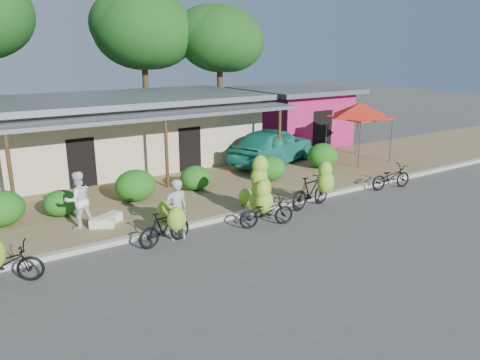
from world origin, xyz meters
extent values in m
plane|color=#4A4744|center=(0.00, 0.00, 0.00)|extent=(100.00, 100.00, 0.00)
cube|color=olive|center=(0.00, 5.00, 0.06)|extent=(60.00, 6.00, 0.12)
cube|color=#A8A399|center=(0.00, 2.00, 0.07)|extent=(60.00, 0.25, 0.15)
cube|color=beige|center=(0.00, 11.00, 1.55)|extent=(12.00, 6.00, 3.10)
cube|color=slate|center=(0.00, 11.00, 3.23)|extent=(13.00, 7.00, 0.25)
cube|color=black|center=(0.00, 8.05, 1.10)|extent=(1.40, 0.12, 2.20)
cube|color=slate|center=(0.00, 7.00, 2.90)|extent=(13.00, 2.00, 0.15)
cylinder|color=#47351C|center=(-5.60, 6.10, 1.43)|extent=(0.14, 0.14, 2.85)
cylinder|color=#47351C|center=(0.00, 6.10, 1.43)|extent=(0.14, 0.14, 2.85)
cylinder|color=#47351C|center=(5.60, 6.10, 1.43)|extent=(0.14, 0.14, 2.85)
cube|color=#C01D71|center=(10.50, 11.00, 1.50)|extent=(5.00, 5.00, 3.00)
cube|color=slate|center=(10.50, 11.00, 3.12)|extent=(6.00, 6.00, 0.25)
cube|color=black|center=(10.50, 8.55, 1.10)|extent=(1.40, 0.12, 2.20)
cylinder|color=#47351C|center=(3.50, 16.50, 3.47)|extent=(0.36, 0.36, 6.93)
ellipsoid|color=#104014|center=(3.50, 16.50, 6.55)|extent=(5.79, 5.79, 4.63)
ellipsoid|color=#104014|center=(3.00, 16.80, 6.85)|extent=(4.92, 4.92, 3.94)
cylinder|color=#47351C|center=(7.50, 14.50, 3.19)|extent=(0.36, 0.36, 6.39)
ellipsoid|color=#104014|center=(7.50, 14.50, 6.03)|extent=(4.89, 4.89, 3.91)
ellipsoid|color=#104014|center=(7.00, 14.80, 6.33)|extent=(4.15, 4.15, 3.32)
ellipsoid|color=#1C5112|center=(-6.13, 5.10, 0.69)|extent=(1.46, 1.31, 1.13)
ellipsoid|color=#1C5112|center=(-4.35, 5.03, 0.56)|extent=(1.12, 1.01, 0.88)
ellipsoid|color=#1C5112|center=(-1.69, 5.17, 0.70)|extent=(1.48, 1.33, 1.15)
ellipsoid|color=#1C5112|center=(0.78, 5.20, 0.60)|extent=(1.23, 1.11, 0.96)
ellipsoid|color=#1C5112|center=(4.00, 4.67, 0.65)|extent=(1.36, 1.22, 1.06)
ellipsoid|color=#1C5112|center=(7.39, 5.10, 0.69)|extent=(1.47, 1.32, 1.15)
cylinder|color=#59595E|center=(8.79, 4.20, 1.17)|extent=(0.05, 0.05, 2.10)
cylinder|color=#59595E|center=(10.99, 4.20, 1.17)|extent=(0.05, 0.05, 2.10)
cylinder|color=#59595E|center=(8.79, 6.40, 1.17)|extent=(0.05, 0.05, 2.10)
cylinder|color=#59595E|center=(10.99, 6.40, 1.17)|extent=(0.05, 0.05, 2.10)
cube|color=red|center=(9.89, 5.30, 2.25)|extent=(2.40, 2.40, 0.06)
cone|color=red|center=(9.89, 5.30, 2.63)|extent=(3.50, 3.50, 0.70)
imported|color=black|center=(-6.60, 1.21, 0.50)|extent=(2.02, 1.31, 1.00)
imported|color=black|center=(-2.35, 1.22, 0.50)|extent=(1.73, 0.69, 1.01)
ellipsoid|color=#8DC631|center=(-2.26, 0.58, 0.96)|extent=(0.55, 0.46, 0.68)
imported|color=black|center=(0.96, 0.77, 0.48)|extent=(1.93, 1.04, 0.96)
ellipsoid|color=#8DC631|center=(1.03, 1.31, 0.69)|extent=(0.64, 0.54, 0.80)
ellipsoid|color=#8DC631|center=(1.13, 1.29, 1.09)|extent=(0.68, 0.58, 0.85)
ellipsoid|color=#8DC631|center=(1.05, 1.31, 1.49)|extent=(0.58, 0.49, 0.72)
ellipsoid|color=#8DC631|center=(1.08, 1.30, 1.87)|extent=(0.54, 0.46, 0.68)
ellipsoid|color=#8DC631|center=(1.00, 0.96, 0.75)|extent=(0.63, 0.54, 0.79)
ellipsoid|color=#8DC631|center=(0.96, 0.97, 1.15)|extent=(0.54, 0.46, 0.68)
imported|color=black|center=(3.36, 1.39, 0.58)|extent=(1.99, 0.81, 1.16)
ellipsoid|color=#8DC631|center=(3.45, 0.75, 1.07)|extent=(0.63, 0.53, 0.78)
ellipsoid|color=#8DC631|center=(3.45, 0.80, 1.49)|extent=(0.51, 0.44, 0.64)
imported|color=black|center=(7.61, 1.34, 0.49)|extent=(1.94, 0.93, 0.98)
ellipsoid|color=#8DC631|center=(-1.65, 2.70, 0.47)|extent=(0.56, 0.47, 0.70)
ellipsoid|color=#8DC631|center=(-1.51, 2.55, 0.48)|extent=(0.57, 0.49, 0.72)
ellipsoid|color=#8DC631|center=(1.33, 2.50, 0.44)|extent=(0.52, 0.44, 0.65)
cube|color=silver|center=(-3.26, 3.45, 0.27)|extent=(0.94, 0.78, 0.30)
cube|color=silver|center=(-3.54, 3.26, 0.26)|extent=(0.84, 0.67, 0.28)
imported|color=#999999|center=(-1.89, 1.36, 0.93)|extent=(0.71, 0.50, 1.87)
imported|color=white|center=(-4.11, 3.63, 1.01)|extent=(0.94, 0.77, 1.78)
imported|color=#1C7F6D|center=(5.91, 7.00, 1.01)|extent=(5.65, 3.91, 1.79)
camera|label=1|loc=(-7.43, -10.48, 5.49)|focal=35.00mm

